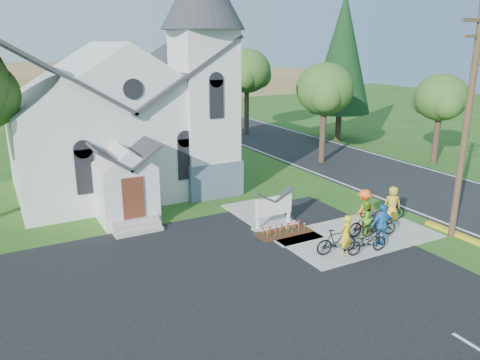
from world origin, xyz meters
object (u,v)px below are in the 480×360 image
cyclist_2 (382,225)px  bike_2 (379,226)px  cyclist_1 (364,218)px  bike_1 (337,241)px  church_sign (274,206)px  bike_4 (389,211)px  cyclist_4 (392,204)px  cyclist_3 (364,209)px  cyclist_0 (346,234)px  bike_0 (367,242)px  utility_pole (469,116)px  bike_3 (365,224)px

cyclist_2 → bike_2: size_ratio=1.09×
cyclist_1 → bike_1: size_ratio=0.91×
bike_2 → cyclist_1: bearing=71.5°
cyclist_1 → cyclist_2: 1.17m
church_sign → cyclist_1: church_sign is taller
bike_1 → bike_4: bearing=-60.0°
bike_1 → cyclist_4: cyclist_4 is taller
cyclist_2 → cyclist_3: 1.97m
cyclist_0 → bike_0: cyclist_0 is taller
cyclist_2 → utility_pole: bearing=-179.8°
utility_pole → cyclist_4: bearing=113.5°
cyclist_1 → bike_2: (0.59, -0.34, -0.37)m
church_sign → bike_2: church_sign is taller
church_sign → cyclist_0: cyclist_0 is taller
cyclist_1 → bike_2: 0.77m
church_sign → utility_pole: utility_pole is taller
bike_2 → bike_1: bearing=112.3°
bike_2 → cyclist_4: 2.24m
church_sign → bike_2: (3.53, -3.21, -0.53)m
cyclist_1 → bike_2: size_ratio=0.96×
cyclist_2 → cyclist_3: bearing=-99.9°
bike_1 → bike_2: 2.93m
utility_pole → bike_1: bearing=171.0°
cyclist_1 → cyclist_3: bearing=-145.2°
church_sign → bike_4: (5.32, -2.06, -0.50)m
bike_2 → cyclist_4: size_ratio=0.99×
church_sign → cyclist_3: bearing=-31.8°
bike_0 → utility_pole: bearing=-89.4°
church_sign → utility_pole: (6.56, -4.70, 4.38)m
cyclist_1 → cyclist_3: 0.91m
bike_3 → bike_4: bike_3 is taller
cyclist_4 → cyclist_3: bearing=27.1°
church_sign → cyclist_4: bearing=-21.1°
cyclist_1 → cyclist_3: cyclist_3 is taller
church_sign → bike_1: 3.84m
bike_2 → cyclist_4: bearing=-48.5°
bike_3 → cyclist_4: (2.41, 0.78, 0.31)m
church_sign → bike_4: bearing=-21.2°
cyclist_0 → bike_1: size_ratio=0.92×
utility_pole → cyclist_0: 7.23m
cyclist_3 → bike_0: bearing=38.0°
bike_1 → cyclist_3: size_ratio=0.96×
bike_2 → bike_4: bike_4 is taller
bike_3 → cyclist_4: size_ratio=1.07×
church_sign → cyclist_1: bearing=-44.3°
cyclist_2 → bike_3: size_ratio=1.02×
bike_0 → bike_1: bearing=69.2°
church_sign → bike_1: (0.65, -3.76, -0.43)m
cyclist_2 → cyclist_4: cyclist_2 is taller
bike_0 → cyclist_1: (1.17, 1.44, 0.32)m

